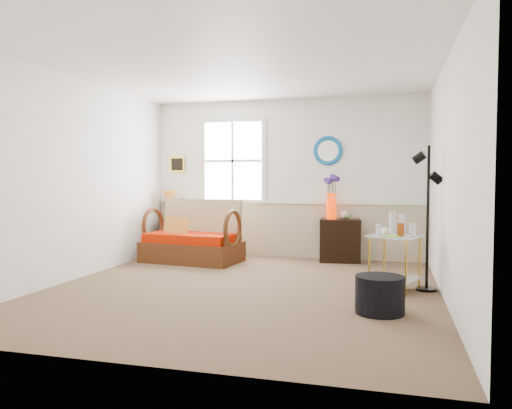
% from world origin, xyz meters
% --- Properties ---
extents(floor, '(4.50, 5.00, 0.01)m').
position_xyz_m(floor, '(0.00, 0.00, 0.00)').
color(floor, brown).
rests_on(floor, ground).
extents(ceiling, '(4.50, 5.00, 0.01)m').
position_xyz_m(ceiling, '(0.00, 0.00, 2.60)').
color(ceiling, white).
rests_on(ceiling, walls).
extents(walls, '(4.51, 5.01, 2.60)m').
position_xyz_m(walls, '(0.00, 0.00, 1.30)').
color(walls, white).
rests_on(walls, floor).
extents(wainscot, '(4.46, 0.02, 0.90)m').
position_xyz_m(wainscot, '(0.00, 2.48, 0.45)').
color(wainscot, tan).
rests_on(wainscot, walls).
extents(chair_rail, '(4.46, 0.04, 0.06)m').
position_xyz_m(chair_rail, '(0.00, 2.47, 0.92)').
color(chair_rail, white).
rests_on(chair_rail, walls).
extents(window, '(1.14, 0.06, 1.44)m').
position_xyz_m(window, '(-0.90, 2.47, 1.60)').
color(window, white).
rests_on(window, walls).
extents(picture, '(0.28, 0.03, 0.28)m').
position_xyz_m(picture, '(-1.92, 2.48, 1.55)').
color(picture, gold).
rests_on(picture, walls).
extents(mirror, '(0.47, 0.07, 0.47)m').
position_xyz_m(mirror, '(0.70, 2.48, 1.75)').
color(mirror, '#1B82C9').
rests_on(mirror, walls).
extents(loveseat, '(1.57, 1.01, 0.96)m').
position_xyz_m(loveseat, '(-1.31, 1.65, 0.48)').
color(loveseat, '#553114').
rests_on(loveseat, floor).
extents(throw_pillow, '(0.40, 0.19, 0.39)m').
position_xyz_m(throw_pillow, '(-1.55, 1.57, 0.51)').
color(throw_pillow, '#D0591C').
rests_on(throw_pillow, loveseat).
extents(lamp_stand, '(0.45, 0.45, 0.61)m').
position_xyz_m(lamp_stand, '(-1.98, 2.30, 0.30)').
color(lamp_stand, black).
rests_on(lamp_stand, floor).
extents(table_lamp, '(0.35, 0.35, 0.49)m').
position_xyz_m(table_lamp, '(-1.98, 2.28, 0.85)').
color(table_lamp, '#B56520').
rests_on(table_lamp, lamp_stand).
extents(potted_plant, '(0.37, 0.40, 0.29)m').
position_xyz_m(potted_plant, '(-1.85, 2.33, 0.75)').
color(potted_plant, '#59813D').
rests_on(potted_plant, lamp_stand).
extents(cabinet, '(0.66, 0.47, 0.67)m').
position_xyz_m(cabinet, '(0.93, 2.26, 0.33)').
color(cabinet, black).
rests_on(cabinet, floor).
extents(flower_vase, '(0.24, 0.24, 0.68)m').
position_xyz_m(flower_vase, '(0.79, 2.27, 1.01)').
color(flower_vase, '#F62D00').
rests_on(flower_vase, cabinet).
extents(side_table, '(0.67, 0.67, 0.65)m').
position_xyz_m(side_table, '(1.74, 0.38, 0.32)').
color(side_table, '#A98221').
rests_on(side_table, floor).
extents(tabletop_items, '(0.60, 0.60, 0.26)m').
position_xyz_m(tabletop_items, '(1.74, 0.41, 0.78)').
color(tabletop_items, silver).
rests_on(tabletop_items, side_table).
extents(floor_lamp, '(0.30, 0.30, 1.68)m').
position_xyz_m(floor_lamp, '(2.10, 0.49, 0.84)').
color(floor_lamp, black).
rests_on(floor_lamp, floor).
extents(ottoman, '(0.55, 0.55, 0.36)m').
position_xyz_m(ottoman, '(1.59, -0.67, 0.18)').
color(ottoman, black).
rests_on(ottoman, floor).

